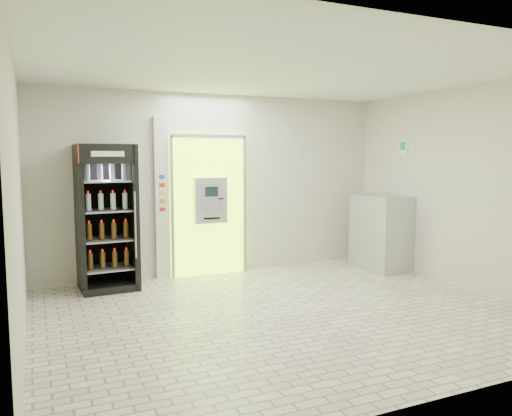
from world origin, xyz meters
TOP-DOWN VIEW (x-y plane):
  - ground at (0.00, 0.00)m, footprint 6.00×6.00m
  - room_shell at (0.00, 0.00)m, footprint 6.00×6.00m
  - atm_assembly at (-0.20, 2.41)m, footprint 1.30×0.24m
  - pillar at (-0.98, 2.45)m, footprint 0.22×0.11m
  - beverage_cooler at (-1.88, 2.14)m, footprint 0.84×0.78m
  - steel_cabinet at (2.66, 1.53)m, footprint 0.69×1.00m
  - exit_sign at (2.99, 1.40)m, footprint 0.02×0.22m

SIDE VIEW (x-z plane):
  - ground at x=0.00m, z-range 0.00..0.00m
  - steel_cabinet at x=2.66m, z-range 0.00..1.30m
  - beverage_cooler at x=-1.88m, z-range -0.04..2.11m
  - atm_assembly at x=-0.20m, z-range 0.01..2.34m
  - pillar at x=-0.98m, z-range 0.00..2.60m
  - room_shell at x=0.00m, z-range -1.16..4.84m
  - exit_sign at x=2.99m, z-range 1.99..2.25m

